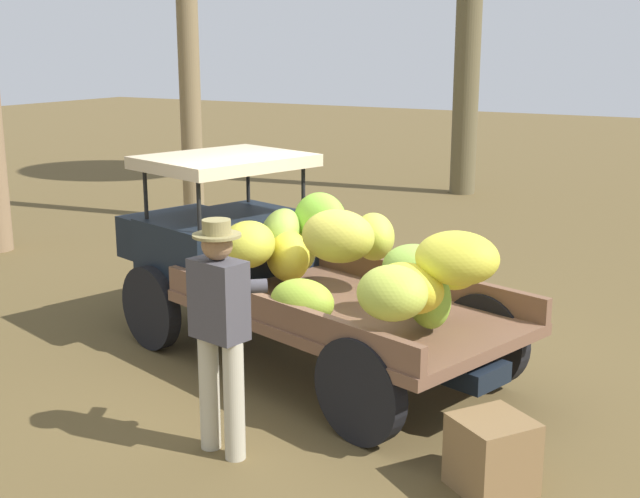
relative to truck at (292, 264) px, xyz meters
name	(u,v)px	position (x,y,z in m)	size (l,w,h in m)	color
ground_plane	(311,375)	(-0.35, 0.26, -0.94)	(60.00, 60.00, 0.00)	brown
truck	(292,264)	(0.00, 0.00, 0.00)	(4.66, 2.73, 1.86)	black
farmer	(220,323)	(-0.53, 1.85, 0.06)	(0.52, 0.49, 1.75)	#BFB69C
wooden_crate	(492,454)	(-2.41, 1.38, -0.69)	(0.48, 0.47, 0.51)	brown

